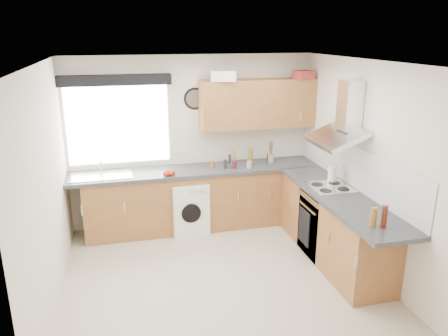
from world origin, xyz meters
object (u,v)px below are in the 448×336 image
object	(u,v)px
extractor_hood	(343,120)
upper_cabinets	(258,103)
washing_machine	(188,206)
oven	(327,223)

from	to	relation	value
extractor_hood	upper_cabinets	distance (m)	1.48
upper_cabinets	washing_machine	world-z (taller)	upper_cabinets
washing_machine	extractor_hood	bearing A→B (deg)	-36.43
washing_machine	upper_cabinets	bearing A→B (deg)	7.28
oven	upper_cabinets	size ratio (longest dim) A/B	0.50
extractor_hood	washing_machine	size ratio (longest dim) A/B	1.03
oven	washing_machine	world-z (taller)	oven
oven	washing_machine	distance (m)	1.98
extractor_hood	washing_machine	bearing A→B (deg)	147.85
oven	extractor_hood	bearing A→B (deg)	-0.00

